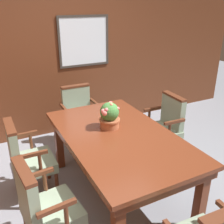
% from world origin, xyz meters
% --- Properties ---
extents(ground_plane, '(14.00, 14.00, 0.00)m').
position_xyz_m(ground_plane, '(0.00, 0.00, 0.00)').
color(ground_plane, gray).
extents(wall_back, '(7.20, 0.08, 2.45)m').
position_xyz_m(wall_back, '(0.00, 1.93, 1.23)').
color(wall_back, '#5B2D19').
rests_on(wall_back, ground_plane).
extents(dining_table, '(1.09, 1.85, 0.76)m').
position_xyz_m(dining_table, '(0.11, 0.06, 0.67)').
color(dining_table, maroon).
rests_on(dining_table, ground_plane).
extents(chair_head_far, '(0.52, 0.45, 0.92)m').
position_xyz_m(chair_head_far, '(0.13, 1.35, 0.51)').
color(chair_head_far, '#562B19').
rests_on(chair_head_far, ground_plane).
extents(chair_right_far, '(0.47, 0.53, 0.92)m').
position_xyz_m(chair_right_far, '(1.05, 0.45, 0.51)').
color(chair_right_far, '#562B19').
rests_on(chair_right_far, ground_plane).
extents(chair_left_near, '(0.49, 0.55, 0.92)m').
position_xyz_m(chair_left_near, '(-0.81, -0.34, 0.51)').
color(chair_left_near, '#562B19').
rests_on(chair_left_near, ground_plane).
extents(chair_left_far, '(0.45, 0.52, 0.92)m').
position_xyz_m(chair_left_far, '(-0.80, 0.49, 0.51)').
color(chair_left_far, '#562B19').
rests_on(chair_left_far, ground_plane).
extents(potted_plant, '(0.23, 0.23, 0.30)m').
position_xyz_m(potted_plant, '(0.10, 0.26, 0.91)').
color(potted_plant, '#B2603D').
rests_on(potted_plant, dining_table).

